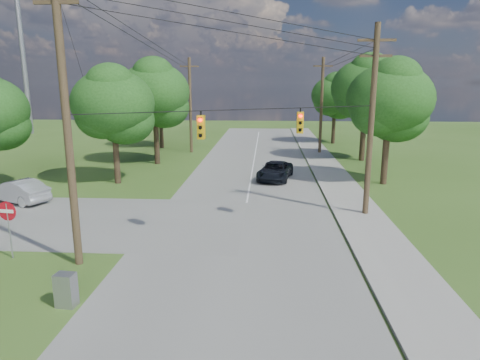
# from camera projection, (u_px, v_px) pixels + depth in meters

# --- Properties ---
(ground) EXTENTS (140.00, 140.00, 0.00)m
(ground) POSITION_uv_depth(u_px,v_px,m) (186.00, 270.00, 17.29)
(ground) COLOR #395A1E
(ground) RESTS_ON ground
(main_road) EXTENTS (10.00, 100.00, 0.03)m
(main_road) POSITION_uv_depth(u_px,v_px,m) (242.00, 230.00, 22.03)
(main_road) COLOR gray
(main_road) RESTS_ON ground
(sidewalk_east) EXTENTS (2.60, 100.00, 0.12)m
(sidewalk_east) POSITION_uv_depth(u_px,v_px,m) (374.00, 232.00, 21.61)
(sidewalk_east) COLOR #98958E
(sidewalk_east) RESTS_ON ground
(pole_sw) EXTENTS (2.00, 0.32, 12.00)m
(pole_sw) POSITION_uv_depth(u_px,v_px,m) (66.00, 114.00, 16.57)
(pole_sw) COLOR #4F3F28
(pole_sw) RESTS_ON ground
(pole_ne) EXTENTS (2.00, 0.32, 10.50)m
(pole_ne) POSITION_uv_depth(u_px,v_px,m) (371.00, 119.00, 23.32)
(pole_ne) COLOR #4F3F28
(pole_ne) RESTS_ON ground
(pole_north_e) EXTENTS (2.00, 0.32, 10.00)m
(pole_north_e) POSITION_uv_depth(u_px,v_px,m) (321.00, 105.00, 44.80)
(pole_north_e) COLOR #4F3F28
(pole_north_e) RESTS_ON ground
(pole_north_w) EXTENTS (2.00, 0.32, 10.00)m
(pole_north_w) POSITION_uv_depth(u_px,v_px,m) (190.00, 105.00, 45.65)
(pole_north_w) COLOR #4F3F28
(pole_north_w) RESTS_ON ground
(power_lines) EXTENTS (13.93, 29.62, 4.93)m
(power_lines) POSITION_uv_depth(u_px,v_px,m) (240.00, 54.00, 26.40)
(power_lines) COLOR black
(power_lines) RESTS_ON ground
(traffic_signals) EXTENTS (4.91, 3.27, 1.05)m
(traffic_signals) POSITION_uv_depth(u_px,v_px,m) (253.00, 124.00, 20.22)
(traffic_signals) COLOR gold
(traffic_signals) RESTS_ON ground
(tree_w_near) EXTENTS (6.00, 6.00, 8.40)m
(tree_w_near) POSITION_uv_depth(u_px,v_px,m) (113.00, 104.00, 31.06)
(tree_w_near) COLOR #483724
(tree_w_near) RESTS_ON ground
(tree_w_mid) EXTENTS (6.40, 6.40, 9.22)m
(tree_w_mid) POSITION_uv_depth(u_px,v_px,m) (154.00, 92.00, 38.63)
(tree_w_mid) COLOR #483724
(tree_w_mid) RESTS_ON ground
(tree_w_far) EXTENTS (6.00, 6.00, 8.73)m
(tree_w_far) POSITION_uv_depth(u_px,v_px,m) (160.00, 93.00, 48.56)
(tree_w_far) COLOR #483724
(tree_w_far) RESTS_ON ground
(tree_e_near) EXTENTS (6.20, 6.20, 8.81)m
(tree_e_near) POSITION_uv_depth(u_px,v_px,m) (390.00, 99.00, 30.74)
(tree_e_near) COLOR #483724
(tree_e_near) RESTS_ON ground
(tree_e_mid) EXTENTS (6.60, 6.60, 9.64)m
(tree_e_mid) POSITION_uv_depth(u_px,v_px,m) (366.00, 88.00, 40.30)
(tree_e_mid) COLOR #483724
(tree_e_mid) RESTS_ON ground
(tree_e_far) EXTENTS (5.80, 5.80, 8.32)m
(tree_e_far) POSITION_uv_depth(u_px,v_px,m) (335.00, 95.00, 52.26)
(tree_e_far) COLOR #483724
(tree_e_far) RESTS_ON ground
(car_cross_silver) EXTENTS (4.69, 3.21, 1.46)m
(car_cross_silver) POSITION_uv_depth(u_px,v_px,m) (18.00, 191.00, 26.92)
(car_cross_silver) COLOR #B6B8BD
(car_cross_silver) RESTS_ON cross_road
(car_main_north) EXTENTS (3.18, 5.28, 1.37)m
(car_main_north) POSITION_uv_depth(u_px,v_px,m) (275.00, 171.00, 33.32)
(car_main_north) COLOR black
(car_main_north) RESTS_ON main_road
(control_cabinet) EXTENTS (0.70, 0.54, 1.18)m
(control_cabinet) POSITION_uv_depth(u_px,v_px,m) (66.00, 290.00, 14.41)
(control_cabinet) COLOR gray
(control_cabinet) RESTS_ON ground
(do_not_enter_sign) EXTENTS (0.85, 0.14, 2.55)m
(do_not_enter_sign) POSITION_uv_depth(u_px,v_px,m) (8.00, 217.00, 18.11)
(do_not_enter_sign) COLOR gray
(do_not_enter_sign) RESTS_ON ground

